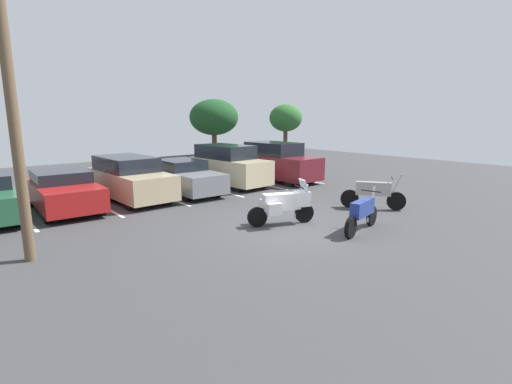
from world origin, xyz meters
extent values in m
cube|color=#38383A|center=(0.00, 0.00, -0.05)|extent=(44.00, 44.00, 0.10)
cylinder|color=black|center=(0.65, 0.08, 0.32)|extent=(0.63, 0.34, 0.63)
cylinder|color=black|center=(-0.84, 0.66, 0.32)|extent=(0.63, 0.34, 0.63)
cube|color=white|center=(-0.10, 0.37, 0.76)|extent=(1.26, 0.77, 0.52)
cylinder|color=#B2B2B7|center=(0.54, 0.12, 0.72)|extent=(0.49, 0.25, 1.10)
cylinder|color=black|center=(0.47, 0.15, 1.20)|extent=(0.26, 0.59, 0.04)
cube|color=white|center=(0.56, 0.11, 0.81)|extent=(0.57, 0.57, 0.47)
cube|color=#B2C1CC|center=(0.61, 0.10, 1.24)|extent=(0.31, 0.47, 0.39)
cube|color=white|center=(-0.32, 0.80, 0.62)|extent=(0.50, 0.38, 0.36)
cube|color=white|center=(-0.55, 0.20, 0.62)|extent=(0.50, 0.38, 0.36)
cylinder|color=black|center=(4.47, -0.94, 0.34)|extent=(0.49, 0.62, 0.67)
cylinder|color=black|center=(3.52, 0.43, 0.34)|extent=(0.49, 0.62, 0.67)
cube|color=gray|center=(3.99, -0.25, 0.76)|extent=(0.94, 1.18, 0.49)
cylinder|color=#B2B2B7|center=(4.40, -0.84, 0.76)|extent=(0.35, 0.46, 1.14)
cylinder|color=black|center=(4.36, -0.77, 1.19)|extent=(0.53, 0.39, 0.04)
cylinder|color=black|center=(2.05, -1.51, 0.31)|extent=(0.63, 0.26, 0.62)
cylinder|color=black|center=(0.48, -1.88, 0.31)|extent=(0.63, 0.26, 0.62)
cube|color=navy|center=(1.26, -1.70, 0.72)|extent=(1.25, 0.56, 0.47)
cylinder|color=#B2B2B7|center=(1.93, -1.54, 0.71)|extent=(0.50, 0.18, 1.09)
cylinder|color=black|center=(1.85, -1.56, 1.14)|extent=(0.18, 0.61, 0.04)
cube|color=silver|center=(-6.25, 6.93, 0.00)|extent=(0.12, 5.04, 0.01)
cube|color=silver|center=(-3.65, 6.93, 0.00)|extent=(0.12, 5.04, 0.01)
cube|color=silver|center=(-1.05, 6.93, 0.00)|extent=(0.12, 5.04, 0.01)
cube|color=silver|center=(1.55, 6.93, 0.00)|extent=(0.12, 5.04, 0.01)
cube|color=silver|center=(4.15, 6.93, 0.00)|extent=(0.12, 5.04, 0.01)
cube|color=silver|center=(6.75, 6.93, 0.00)|extent=(0.12, 5.04, 0.01)
cylinder|color=black|center=(-6.63, 5.49, 0.34)|extent=(0.26, 0.70, 0.69)
cylinder|color=black|center=(-6.46, 8.53, 0.34)|extent=(0.26, 0.70, 0.69)
cube|color=maroon|center=(-4.90, 6.80, 0.62)|extent=(2.07, 4.45, 0.81)
cube|color=black|center=(-4.89, 7.13, 1.23)|extent=(1.85, 2.19, 0.41)
cylinder|color=black|center=(-4.12, 5.28, 0.34)|extent=(0.24, 0.69, 0.68)
cylinder|color=black|center=(-5.79, 5.34, 0.34)|extent=(0.24, 0.69, 0.68)
cylinder|color=black|center=(-4.02, 8.27, 0.34)|extent=(0.24, 0.69, 0.68)
cylinder|color=black|center=(-5.69, 8.32, 0.34)|extent=(0.24, 0.69, 0.68)
cube|color=tan|center=(-2.31, 6.99, 0.70)|extent=(2.08, 4.72, 0.97)
cube|color=black|center=(-2.33, 7.43, 1.47)|extent=(1.86, 2.98, 0.58)
cylinder|color=black|center=(-1.43, 5.44, 0.33)|extent=(0.24, 0.66, 0.65)
cylinder|color=black|center=(-3.07, 5.38, 0.33)|extent=(0.24, 0.66, 0.65)
cylinder|color=black|center=(-1.55, 8.60, 0.33)|extent=(0.24, 0.66, 0.65)
cylinder|color=black|center=(-3.19, 8.54, 0.33)|extent=(0.24, 0.66, 0.65)
cube|color=slate|center=(0.06, 6.95, 0.63)|extent=(1.84, 4.86, 0.82)
cube|color=black|center=(0.06, 7.13, 1.26)|extent=(1.66, 2.10, 0.44)
cylinder|color=black|center=(0.79, 5.29, 0.34)|extent=(0.23, 0.68, 0.67)
cylinder|color=black|center=(-0.72, 5.32, 0.34)|extent=(0.23, 0.68, 0.67)
cylinder|color=black|center=(0.84, 8.58, 0.34)|extent=(0.23, 0.68, 0.67)
cylinder|color=black|center=(-0.68, 8.60, 0.34)|extent=(0.23, 0.68, 0.67)
cube|color=#C1B289|center=(2.74, 7.03, 0.77)|extent=(2.13, 4.43, 1.14)
cube|color=black|center=(2.71, 7.43, 1.67)|extent=(1.89, 3.00, 0.65)
cylinder|color=black|center=(3.62, 5.63, 0.31)|extent=(0.26, 0.64, 0.63)
cylinder|color=black|center=(2.06, 5.51, 0.31)|extent=(0.26, 0.64, 0.63)
cylinder|color=black|center=(3.42, 8.55, 0.31)|extent=(0.26, 0.64, 0.63)
cylinder|color=black|center=(1.85, 8.44, 0.31)|extent=(0.26, 0.64, 0.63)
cube|color=maroon|center=(5.60, 6.60, 0.78)|extent=(2.09, 4.73, 1.14)
cube|color=black|center=(5.58, 7.02, 1.69)|extent=(1.87, 2.92, 0.68)
cylinder|color=black|center=(6.49, 5.05, 0.32)|extent=(0.24, 0.64, 0.64)
cylinder|color=black|center=(4.84, 4.98, 0.32)|extent=(0.24, 0.64, 0.64)
cylinder|color=black|center=(6.36, 8.21, 0.32)|extent=(0.24, 0.64, 0.64)
cylinder|color=black|center=(4.71, 8.15, 0.32)|extent=(0.24, 0.64, 0.64)
cylinder|color=brown|center=(-6.84, 1.97, 3.65)|extent=(0.24, 0.24, 7.30)
cylinder|color=#4C3823|center=(17.14, 18.07, 0.98)|extent=(0.39, 0.39, 1.97)
ellipsoid|color=#285B28|center=(17.14, 18.07, 3.23)|extent=(3.06, 3.06, 2.52)
cylinder|color=#4C3823|center=(10.54, 20.23, 0.88)|extent=(0.43, 0.43, 1.75)
ellipsoid|color=#19421E|center=(10.54, 20.23, 3.30)|extent=(4.24, 4.24, 3.10)
camera|label=1|loc=(-8.18, -8.14, 3.40)|focal=26.72mm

